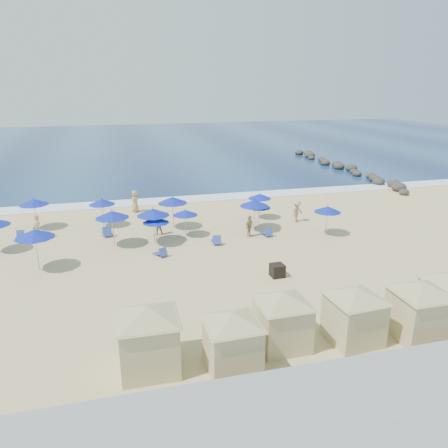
{
  "coord_description": "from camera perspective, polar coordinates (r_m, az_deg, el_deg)",
  "views": [
    {
      "loc": [
        -4.19,
        -23.79,
        10.52
      ],
      "look_at": [
        2.8,
        3.0,
        1.51
      ],
      "focal_mm": 35.0,
      "sensor_mm": 36.0,
      "label": 1
    }
  ],
  "objects": [
    {
      "name": "rock_jetty",
      "position": [
        57.18,
        15.31,
        7.15
      ],
      "size": [
        2.56,
        26.66,
        0.96
      ],
      "color": "#282422",
      "rests_on": "ground"
    },
    {
      "name": "surf_line",
      "position": [
        40.88,
        -8.27,
        2.98
      ],
      "size": [
        160.0,
        2.5,
        0.08
      ],
      "primitive_type": "cube",
      "color": "white",
      "rests_on": "ground"
    },
    {
      "name": "cabana_3",
      "position": [
        19.32,
        16.71,
        -10.42
      ],
      "size": [
        4.34,
        4.34,
        2.73
      ],
      "color": "#C7B588",
      "rests_on": "ground"
    },
    {
      "name": "beach_chair_4",
      "position": [
        29.81,
        -1.02,
        -2.14
      ],
      "size": [
        0.69,
        1.33,
        0.7
      ],
      "color": "#294296",
      "rests_on": "ground"
    },
    {
      "name": "beachgoer_3",
      "position": [
        34.81,
        9.52,
        1.64
      ],
      "size": [
        1.26,
        1.05,
        1.7
      ],
      "primitive_type": "imported",
      "rotation": [
        0.0,
        0.0,
        0.45
      ],
      "color": "tan",
      "rests_on": "ground"
    },
    {
      "name": "beach_chair_1",
      "position": [
        34.16,
        -24.92,
        -1.26
      ],
      "size": [
        0.56,
        1.19,
        0.65
      ],
      "color": "#294296",
      "rests_on": "ground"
    },
    {
      "name": "umbrella_3",
      "position": [
        29.7,
        -14.42,
        1.22
      ],
      "size": [
        2.26,
        2.26,
        2.57
      ],
      "color": "#A5A8AD",
      "rests_on": "ground"
    },
    {
      "name": "umbrella_6",
      "position": [
        29.38,
        -8.89,
        0.52
      ],
      "size": [
        1.82,
        1.82,
        2.07
      ],
      "color": "#A5A8AD",
      "rests_on": "ground"
    },
    {
      "name": "beachgoer_4",
      "position": [
        37.74,
        -11.54,
        2.94
      ],
      "size": [
        0.88,
        1.07,
        1.87
      ],
      "primitive_type": "imported",
      "rotation": [
        0.0,
        0.0,
        4.35
      ],
      "color": "tan",
      "rests_on": "ground"
    },
    {
      "name": "umbrella_9",
      "position": [
        34.99,
        4.68,
        3.64
      ],
      "size": [
        1.89,
        1.89,
        2.15
      ],
      "color": "#A5A8AD",
      "rests_on": "ground"
    },
    {
      "name": "beach_chair_3",
      "position": [
        28.03,
        -8.26,
        -3.74
      ],
      "size": [
        0.92,
        1.25,
        0.63
      ],
      "color": "#294296",
      "rests_on": "ground"
    },
    {
      "name": "umbrella_1",
      "position": [
        27.3,
        -23.53,
        -1.15
      ],
      "size": [
        2.28,
        2.28,
        2.6
      ],
      "color": "#A5A8AD",
      "rests_on": "ground"
    },
    {
      "name": "umbrella_11",
      "position": [
        31.89,
        13.37,
        1.89
      ],
      "size": [
        1.95,
        1.95,
        2.22
      ],
      "color": "#A5A8AD",
      "rests_on": "ground"
    },
    {
      "name": "seawall",
      "position": [
        14.86,
        6.14,
        -23.7
      ],
      "size": [
        160.0,
        6.1,
        1.22
      ],
      "color": "gray",
      "rests_on": "ground"
    },
    {
      "name": "beach_chair_5",
      "position": [
        31.5,
        5.61,
        -1.14
      ],
      "size": [
        0.61,
        1.22,
        0.65
      ],
      "color": "#294296",
      "rests_on": "ground"
    },
    {
      "name": "ground",
      "position": [
        26.35,
        -4.28,
        -5.56
      ],
      "size": [
        160.0,
        160.0,
        0.0
      ],
      "primitive_type": "plane",
      "color": "tan",
      "rests_on": "ground"
    },
    {
      "name": "trash_bin",
      "position": [
        25.03,
        6.97,
        -6.04
      ],
      "size": [
        0.77,
        0.77,
        0.74
      ],
      "primitive_type": "cube",
      "rotation": [
        0.0,
        0.0,
        0.05
      ],
      "color": "black",
      "rests_on": "ground"
    },
    {
      "name": "umbrella_8",
      "position": [
        31.85,
        3.99,
        2.74
      ],
      "size": [
        2.18,
        2.18,
        2.48
      ],
      "color": "#A5A8AD",
      "rests_on": "ground"
    },
    {
      "name": "cabana_0",
      "position": [
        17.06,
        -9.9,
        -13.43
      ],
      "size": [
        4.71,
        4.71,
        2.96
      ],
      "color": "#C7B588",
      "rests_on": "ground"
    },
    {
      "name": "beach_chair_2",
      "position": [
        32.45,
        -15.05,
        -1.03
      ],
      "size": [
        0.75,
        1.45,
        0.77
      ],
      "color": "#294296",
      "rests_on": "ground"
    },
    {
      "name": "umbrella_12",
      "position": [
        32.62,
        -6.73,
        3.13
      ],
      "size": [
        2.23,
        2.23,
        2.54
      ],
      "color": "#A5A8AD",
      "rests_on": "ground"
    },
    {
      "name": "cabana_1",
      "position": [
        16.94,
        1.09,
        -14.09
      ],
      "size": [
        4.21,
        4.21,
        2.64
      ],
      "color": "#C7B588",
      "rests_on": "ground"
    },
    {
      "name": "umbrella_2",
      "position": [
        35.24,
        -23.6,
        2.68
      ],
      "size": [
        2.13,
        2.13,
        2.43
      ],
      "color": "#A5A8AD",
      "rests_on": "ground"
    },
    {
      "name": "beachgoer_2",
      "position": [
        31.05,
        3.32,
        -0.28
      ],
      "size": [
        0.96,
        0.88,
        1.57
      ],
      "primitive_type": "imported",
      "rotation": [
        0.0,
        0.0,
        0.68
      ],
      "color": "tan",
      "rests_on": "ground"
    },
    {
      "name": "ocean",
      "position": [
        79.6,
        -11.67,
        10.09
      ],
      "size": [
        160.0,
        80.0,
        0.06
      ],
      "primitive_type": "cube",
      "color": "#0E2450",
      "rests_on": "ground"
    },
    {
      "name": "cabana_4",
      "position": [
        20.53,
        24.29,
        -9.36
      ],
      "size": [
        4.55,
        4.55,
        2.85
      ],
      "color": "#C7B588",
      "rests_on": "ground"
    },
    {
      "name": "beachgoer_0",
      "position": [
        33.12,
        -23.19,
        -0.38
      ],
      "size": [
        0.76,
        0.76,
        1.78
      ],
      "primitive_type": "imported",
      "rotation": [
        0.0,
        0.0,
        5.49
      ],
      "color": "tan",
      "rests_on": "ground"
    },
    {
      "name": "cabana_2",
      "position": [
        18.37,
        7.68,
        -11.38
      ],
      "size": [
        4.31,
        4.31,
        2.7
      ],
      "color": "#C7B588",
      "rests_on": "ground"
    },
    {
      "name": "beachgoer_1",
      "position": [
        31.78,
        -8.7,
        0.04
      ],
      "size": [
        0.85,
        0.69,
        1.64
      ],
      "primitive_type": "imported",
      "rotation": [
        0.0,
        0.0,
        3.23
      ],
      "color": "tan",
      "rests_on": "ground"
    },
    {
      "name": "umbrella_10",
      "position": [
        32.56,
        4.55,
        2.49
      ],
      "size": [
        1.85,
        1.85,
        2.11
      ],
      "color": "#A5A8AD",
      "rests_on": "ground"
    },
    {
      "name": "umbrella_7",
      "position": [
        30.89,
        -5.09,
        1.51
      ],
      "size": [
        1.8,
        1.8,
        2.05
      ],
      "color": "#A5A8AD",
      "rests_on": "ground"
    },
    {
      "name": "umbrella_4",
      "position": [
        34.11,
        -15.66,
        2.82
      ],
      "size": [
        1.99,
        1.99,
        2.27
      ],
      "color": "#A5A8AD",
      "rests_on": "ground"
    },
    {
      "name": "umbrella_5",
      "position": [
        29.72,
        -9.25,
        1.55
      ],
      "size": [
        2.24,
        2.24,
        2.55
      ],
      "color": "#A5A8AD",
      "rests_on": "ground"
    }
  ]
}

